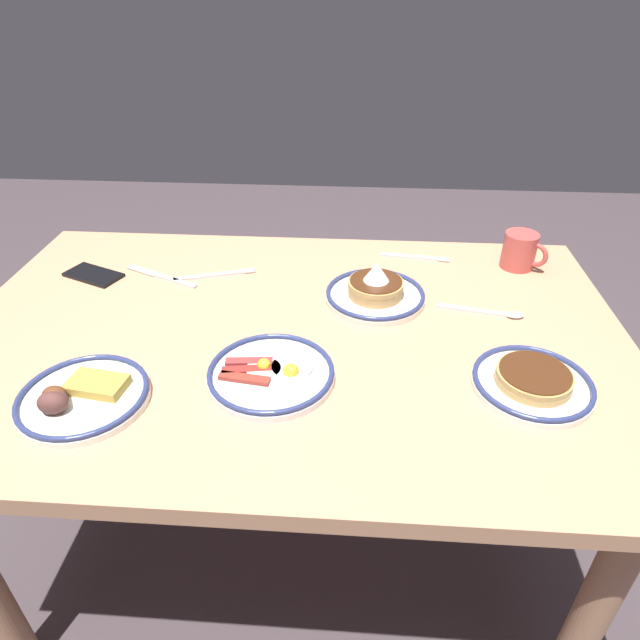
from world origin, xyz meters
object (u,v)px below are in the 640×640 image
plate_near_main (375,291)px  plate_far_side (271,373)px  plate_far_companion (82,396)px  butter_knife (162,276)px  coffee_mug (520,250)px  fork_near (216,275)px  plate_center_pancakes (533,382)px  tea_spoon (492,312)px  cell_phone (94,275)px  fork_far (415,257)px

plate_near_main → plate_far_side: plate_near_main is taller
plate_far_companion → butter_knife: 0.47m
coffee_mug → fork_near: (0.77, 0.10, -0.04)m
plate_near_main → plate_center_pancakes: size_ratio=1.05×
butter_knife → tea_spoon: tea_spoon is taller
plate_near_main → tea_spoon: bearing=170.8°
plate_far_companion → butter_knife: size_ratio=1.13×
plate_near_main → plate_far_companion: bearing=36.5°
plate_near_main → tea_spoon: 0.27m
plate_far_companion → tea_spoon: size_ratio=1.23×
tea_spoon → fork_near: bearing=-11.4°
plate_far_side → cell_phone: 0.63m
plate_center_pancakes → tea_spoon: bearing=-85.2°
fork_near → cell_phone: bearing=4.3°
butter_knife → cell_phone: bearing=2.1°
plate_far_companion → fork_near: bearing=-105.1°
plate_far_companion → fork_far: size_ratio=1.24×
plate_near_main → cell_phone: (0.71, -0.07, -0.02)m
plate_far_side → coffee_mug: coffee_mug is taller
fork_far → tea_spoon: (-0.15, 0.27, 0.00)m
fork_near → butter_knife: same height
coffee_mug → plate_center_pancakes: bearing=80.0°
plate_center_pancakes → fork_near: size_ratio=1.10×
plate_far_companion → coffee_mug: size_ratio=2.18×
plate_center_pancakes → cell_phone: 1.06m
butter_knife → tea_spoon: size_ratio=1.09×
plate_center_pancakes → cell_phone: size_ratio=1.53×
coffee_mug → plate_far_side: bearing=40.8°
plate_center_pancakes → plate_far_companion: (0.81, 0.09, -0.00)m
plate_center_pancakes → cell_phone: bearing=-20.3°
plate_near_main → fork_near: plate_near_main is taller
fork_near → butter_knife: 0.14m
plate_far_companion → plate_far_side: plate_far_companion is taller
fork_far → butter_knife: same height
fork_near → coffee_mug: bearing=-172.5°
plate_center_pancakes → plate_far_companion: size_ratio=0.95×
cell_phone → tea_spoon: 0.98m
plate_far_companion → fork_far: 0.89m
plate_near_main → plate_center_pancakes: bearing=133.6°
fork_near → tea_spoon: size_ratio=1.06×
butter_knife → plate_far_side: bearing=131.5°
plate_center_pancakes → fork_far: bearing=-71.6°
cell_phone → plate_center_pancakes: bearing=-177.3°
plate_center_pancakes → butter_knife: 0.90m
plate_far_side → tea_spoon: 0.53m
plate_center_pancakes → coffee_mug: (-0.09, -0.49, 0.03)m
plate_far_side → coffee_mug: 0.76m
plate_center_pancakes → fork_near: bearing=-29.6°
plate_center_pancakes → fork_far: (0.17, -0.52, -0.01)m
plate_far_side → fork_near: bearing=-63.2°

